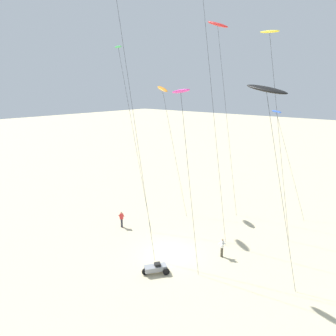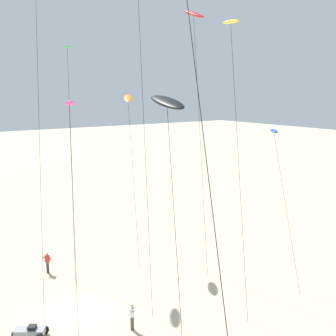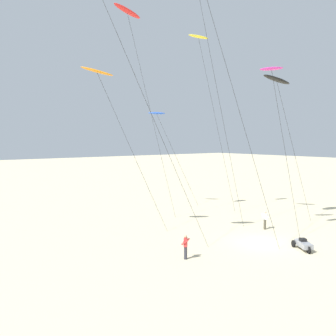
% 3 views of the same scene
% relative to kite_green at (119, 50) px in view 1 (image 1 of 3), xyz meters
% --- Properties ---
extents(ground_plane, '(260.00, 260.00, 0.00)m').
position_rel_kite_green_xyz_m(ground_plane, '(11.11, -4.93, -17.59)').
color(ground_plane, beige).
extents(kite_green, '(8.48, 3.96, 18.11)m').
position_rel_kite_green_xyz_m(kite_green, '(0.00, 0.00, 0.00)').
color(kite_green, green).
rests_on(kite_green, ground).
extents(kite_yellow, '(5.29, 2.35, 18.84)m').
position_rel_kite_green_xyz_m(kite_yellow, '(14.01, 5.66, 0.71)').
color(kite_yellow, yellow).
rests_on(kite_yellow, ground).
extents(kite_orange, '(6.79, 3.18, 14.01)m').
position_rel_kite_green_xyz_m(kite_orange, '(2.01, 4.67, -4.15)').
color(kite_orange, orange).
rests_on(kite_orange, ground).
extents(kite_red, '(5.95, 2.38, 20.98)m').
position_rel_kite_green_xyz_m(kite_red, '(6.96, 8.13, 2.60)').
color(kite_red, red).
rests_on(kite_red, ground).
extents(kite_blue, '(5.73, 2.85, 11.30)m').
position_rel_kite_green_xyz_m(kite_blue, '(12.94, 11.57, -6.61)').
color(kite_blue, blue).
rests_on(kite_blue, ground).
extents(kite_black, '(5.65, 2.40, 14.16)m').
position_rel_kite_green_xyz_m(kite_black, '(17.20, -1.58, -3.98)').
color(kite_black, black).
rests_on(kite_black, ground).
extents(kite_magenta, '(3.90, 1.77, 13.79)m').
position_rel_kite_green_xyz_m(kite_magenta, '(12.04, -4.74, -4.26)').
color(kite_magenta, '#D8339E').
rests_on(kite_magenta, ground).
extents(kite_flyer_nearest, '(0.73, 0.72, 1.67)m').
position_rel_kite_green_xyz_m(kite_flyer_nearest, '(4.01, -3.98, -16.69)').
color(kite_flyer_nearest, '#33333D').
rests_on(kite_flyer_nearest, ground).
extents(kite_flyer_middle, '(0.72, 0.72, 1.67)m').
position_rel_kite_green_xyz_m(kite_flyer_middle, '(14.74, -2.43, -16.69)').
color(kite_flyer_middle, '#4C4738').
rests_on(kite_flyer_middle, ground).
extents(beach_buggy, '(1.74, 2.02, 0.82)m').
position_rel_kite_green_xyz_m(beach_buggy, '(12.16, -7.75, -17.16)').
color(beach_buggy, gray).
rests_on(beach_buggy, ground).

